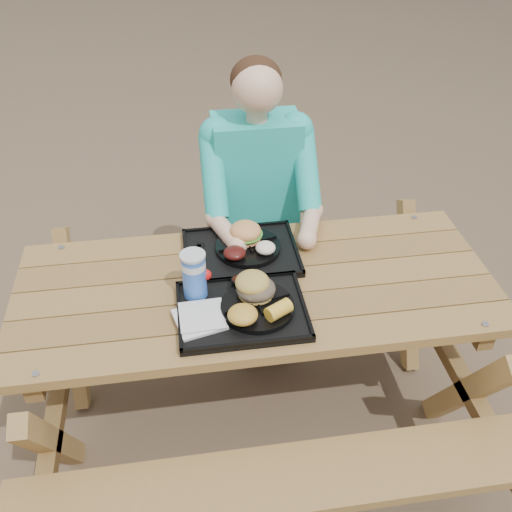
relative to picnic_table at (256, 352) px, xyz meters
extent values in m
plane|color=#999999|center=(0.00, 0.00, -0.38)|extent=(60.00, 60.00, 0.00)
cube|color=black|center=(-0.07, -0.16, 0.39)|extent=(0.45, 0.35, 0.02)
cube|color=black|center=(-0.03, 0.18, 0.39)|extent=(0.45, 0.35, 0.02)
cylinder|color=black|center=(-0.02, -0.16, 0.41)|extent=(0.26, 0.26, 0.02)
cylinder|color=black|center=(0.00, 0.19, 0.41)|extent=(0.26, 0.26, 0.02)
cube|color=silver|center=(-0.22, -0.19, 0.40)|extent=(0.19, 0.19, 0.02)
cylinder|color=blue|center=(-0.23, -0.05, 0.48)|extent=(0.08, 0.08, 0.17)
cylinder|color=black|center=(-0.07, -0.03, 0.41)|extent=(0.06, 0.06, 0.03)
cylinder|color=yellow|center=(-0.01, -0.02, 0.41)|extent=(0.06, 0.06, 0.03)
ellipsoid|color=gold|center=(-0.08, -0.23, 0.44)|extent=(0.10, 0.10, 0.05)
cube|color=black|center=(-0.20, 0.18, 0.40)|extent=(0.05, 0.16, 0.01)
ellipsoid|color=#44100D|center=(-0.07, 0.12, 0.43)|extent=(0.09, 0.09, 0.04)
ellipsoid|color=white|center=(0.06, 0.13, 0.44)|extent=(0.08, 0.08, 0.04)
camera|label=1|loc=(-0.24, -1.61, 1.76)|focal=40.00mm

